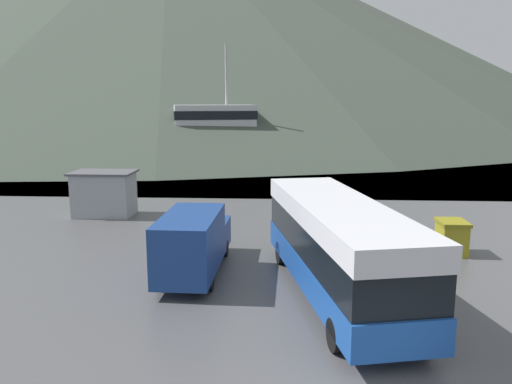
{
  "coord_description": "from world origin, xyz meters",
  "views": [
    {
      "loc": [
        -2.54,
        -8.59,
        6.52
      ],
      "look_at": [
        -3.85,
        15.63,
        2.0
      ],
      "focal_mm": 35.0,
      "sensor_mm": 36.0,
      "label": 1
    }
  ],
  "objects_px": {
    "storage_bin": "(452,237)",
    "small_boat": "(149,158)",
    "delivery_van": "(194,241)",
    "dock_kiosk": "(104,193)",
    "tour_bus": "(337,244)",
    "fishing_boat": "(235,141)"
  },
  "relations": [
    {
      "from": "delivery_van",
      "to": "dock_kiosk",
      "type": "height_order",
      "value": "dock_kiosk"
    },
    {
      "from": "small_boat",
      "to": "dock_kiosk",
      "type": "bearing_deg",
      "value": -132.05
    },
    {
      "from": "fishing_boat",
      "to": "tour_bus",
      "type": "bearing_deg",
      "value": -3.39
    },
    {
      "from": "storage_bin",
      "to": "small_boat",
      "type": "distance_m",
      "value": 37.27
    },
    {
      "from": "tour_bus",
      "to": "delivery_van",
      "type": "relative_size",
      "value": 1.71
    },
    {
      "from": "fishing_boat",
      "to": "dock_kiosk",
      "type": "height_order",
      "value": "fishing_boat"
    },
    {
      "from": "fishing_boat",
      "to": "dock_kiosk",
      "type": "xyz_separation_m",
      "value": [
        -5.22,
        -23.35,
        -1.03
      ]
    },
    {
      "from": "dock_kiosk",
      "to": "delivery_van",
      "type": "bearing_deg",
      "value": -54.1
    },
    {
      "from": "delivery_van",
      "to": "small_boat",
      "type": "bearing_deg",
      "value": 109.0
    },
    {
      "from": "fishing_boat",
      "to": "dock_kiosk",
      "type": "bearing_deg",
      "value": -26.94
    },
    {
      "from": "storage_bin",
      "to": "dock_kiosk",
      "type": "distance_m",
      "value": 18.43
    },
    {
      "from": "small_boat",
      "to": "fishing_boat",
      "type": "bearing_deg",
      "value": -57.31
    },
    {
      "from": "storage_bin",
      "to": "dock_kiosk",
      "type": "xyz_separation_m",
      "value": [
        -17.32,
        6.26,
        0.53
      ]
    },
    {
      "from": "tour_bus",
      "to": "fishing_boat",
      "type": "distance_m",
      "value": 35.22
    },
    {
      "from": "fishing_boat",
      "to": "small_boat",
      "type": "xyz_separation_m",
      "value": [
        -9.24,
        0.95,
        -1.86
      ]
    },
    {
      "from": "fishing_boat",
      "to": "storage_bin",
      "type": "xyz_separation_m",
      "value": [
        12.1,
        -29.61,
        -1.57
      ]
    },
    {
      "from": "delivery_van",
      "to": "storage_bin",
      "type": "height_order",
      "value": "delivery_van"
    },
    {
      "from": "fishing_boat",
      "to": "small_boat",
      "type": "height_order",
      "value": "fishing_boat"
    },
    {
      "from": "storage_bin",
      "to": "fishing_boat",
      "type": "bearing_deg",
      "value": 112.23
    },
    {
      "from": "delivery_van",
      "to": "dock_kiosk",
      "type": "xyz_separation_m",
      "value": [
        -6.79,
        9.38,
        -0.01
      ]
    },
    {
      "from": "tour_bus",
      "to": "fishing_boat",
      "type": "height_order",
      "value": "fishing_boat"
    },
    {
      "from": "storage_bin",
      "to": "dock_kiosk",
      "type": "height_order",
      "value": "dock_kiosk"
    }
  ]
}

